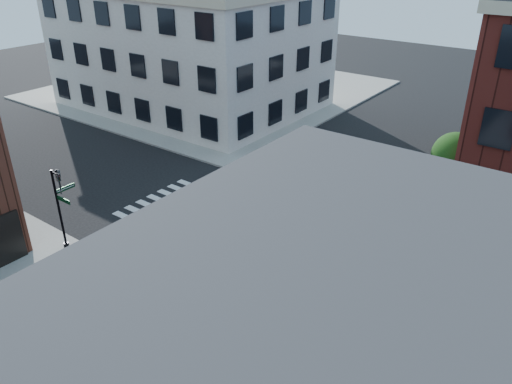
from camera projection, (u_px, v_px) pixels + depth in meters
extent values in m
plane|color=black|center=(249.00, 236.00, 27.38)|extent=(120.00, 120.00, 0.00)
cube|color=gray|center=(212.00, 89.00, 53.49)|extent=(30.00, 30.00, 0.15)
cube|color=beige|center=(191.00, 47.00, 46.39)|extent=(22.00, 16.00, 11.00)
cylinder|color=black|center=(448.00, 192.00, 30.14)|extent=(0.18, 0.18, 1.47)
cylinder|color=black|center=(450.00, 181.00, 29.80)|extent=(0.12, 0.12, 1.47)
sphere|color=black|center=(455.00, 155.00, 29.04)|extent=(2.69, 2.69, 2.69)
sphere|color=black|center=(457.00, 165.00, 29.08)|extent=(1.85, 1.85, 1.85)
cylinder|color=black|center=(475.00, 161.00, 34.46)|extent=(0.18, 0.18, 1.33)
cylinder|color=black|center=(477.00, 152.00, 34.16)|extent=(0.12, 0.12, 1.33)
sphere|color=black|center=(482.00, 131.00, 33.46)|extent=(2.43, 2.43, 2.43)
sphere|color=black|center=(484.00, 139.00, 33.48)|extent=(1.67, 1.67, 1.67)
cylinder|color=black|center=(60.00, 212.00, 25.08)|extent=(0.12, 0.12, 4.60)
cylinder|color=black|center=(66.00, 245.00, 25.99)|extent=(0.28, 0.28, 0.30)
cube|color=#053819|center=(63.00, 200.00, 24.40)|extent=(1.10, 0.03, 0.22)
cube|color=#053819|center=(65.00, 188.00, 24.97)|extent=(0.03, 1.10, 0.22)
imported|color=black|center=(60.00, 184.00, 24.24)|extent=(0.22, 0.18, 1.10)
imported|color=black|center=(59.00, 180.00, 24.65)|extent=(0.18, 0.22, 1.10)
cube|color=#B7B8BA|center=(401.00, 362.00, 17.35)|extent=(2.05, 2.39, 1.86)
cube|color=black|center=(377.00, 345.00, 17.61)|extent=(0.25, 1.77, 0.84)
cylinder|color=black|center=(405.00, 364.00, 18.53)|extent=(0.96, 0.41, 0.93)
cube|color=#FC610B|center=(98.00, 247.00, 26.32)|extent=(0.44, 0.44, 0.04)
cone|color=#FC610B|center=(97.00, 242.00, 26.16)|extent=(0.42, 0.42, 0.74)
cylinder|color=white|center=(97.00, 240.00, 26.11)|extent=(0.29, 0.29, 0.08)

